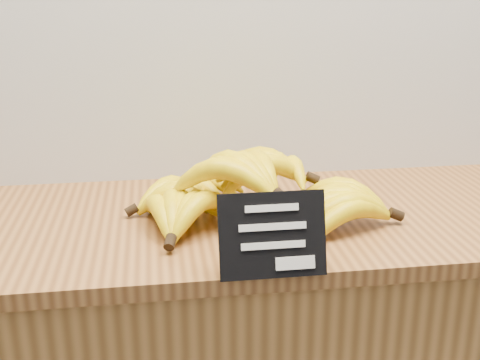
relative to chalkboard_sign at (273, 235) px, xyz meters
name	(u,v)px	position (x,y,z in m)	size (l,w,h in m)	color
counter_top	(236,221)	(-0.02, 0.26, -0.08)	(1.44, 0.54, 0.03)	#905C2C
chalkboard_sign	(273,235)	(0.00, 0.00, 0.00)	(0.17, 0.01, 0.14)	black
banana_pile	(237,189)	(-0.02, 0.25, -0.01)	(0.56, 0.42, 0.13)	yellow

